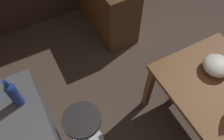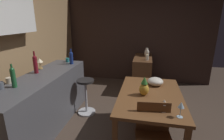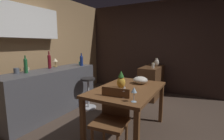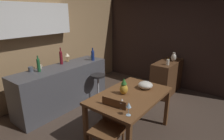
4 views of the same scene
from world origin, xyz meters
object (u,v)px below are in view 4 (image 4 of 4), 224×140
(wine_bottle_green, at_px, (38,64))
(cup_cream, at_px, (39,67))
(cup_slate, at_px, (31,69))
(counter_lamp, at_px, (67,55))
(fruit_bowl, at_px, (145,85))
(chair_near_window, at_px, (110,126))
(pillar_candle_tall, at_px, (168,62))
(dining_table, at_px, (130,99))
(wine_glass_left, at_px, (122,101))
(pineapple_centerpiece, at_px, (124,87))
(wine_glass_right, at_px, (129,106))
(wine_bottle_cobalt, at_px, (93,55))
(sideboard_cabinet, at_px, (167,77))
(bar_stool, at_px, (98,88))
(wine_bottle_ruby, at_px, (61,57))
(cup_teal, at_px, (92,57))
(vase_ceramic_ivory, at_px, (174,57))

(wine_bottle_green, xyz_separation_m, cup_cream, (0.11, 0.17, -0.10))
(cup_slate, bearing_deg, counter_lamp, 2.00)
(fruit_bowl, relative_size, cup_cream, 2.02)
(chair_near_window, relative_size, pillar_candle_tall, 5.49)
(dining_table, distance_m, cup_cream, 1.98)
(wine_glass_left, xyz_separation_m, fruit_bowl, (0.80, 0.07, -0.05))
(pineapple_centerpiece, bearing_deg, cup_cream, 100.45)
(pineapple_centerpiece, bearing_deg, wine_bottle_green, 105.10)
(dining_table, xyz_separation_m, pineapple_centerpiece, (-0.05, 0.09, 0.20))
(wine_glass_right, xyz_separation_m, cup_slate, (-0.05, 2.19, 0.07))
(pillar_candle_tall, bearing_deg, fruit_bowl, -173.96)
(counter_lamp, relative_size, pillar_candle_tall, 1.25)
(wine_bottle_cobalt, bearing_deg, dining_table, -116.39)
(pineapple_centerpiece, xyz_separation_m, pillar_candle_tall, (1.77, -0.02, 0.03))
(sideboard_cabinet, height_order, bar_stool, sideboard_cabinet)
(dining_table, height_order, wine_glass_right, wine_glass_right)
(wine_bottle_green, height_order, counter_lamp, wine_bottle_green)
(pineapple_centerpiece, bearing_deg, dining_table, -60.68)
(bar_stool, xyz_separation_m, cup_slate, (-1.11, 0.72, 0.58))
(wine_bottle_green, bearing_deg, sideboard_cabinet, -31.92)
(sideboard_cabinet, bearing_deg, wine_bottle_cobalt, 133.37)
(wine_bottle_ruby, distance_m, cup_slate, 0.69)
(wine_bottle_cobalt, bearing_deg, cup_cream, 160.85)
(cup_teal, bearing_deg, fruit_bowl, -106.93)
(fruit_bowl, xyz_separation_m, cup_teal, (0.53, 1.74, 0.14))
(pineapple_centerpiece, height_order, wine_bottle_green, wine_bottle_green)
(wine_bottle_cobalt, height_order, vase_ceramic_ivory, wine_bottle_cobalt)
(chair_near_window, height_order, counter_lamp, counter_lamp)
(sideboard_cabinet, relative_size, wine_glass_right, 6.14)
(fruit_bowl, height_order, pillar_candle_tall, pillar_candle_tall)
(wine_bottle_ruby, distance_m, vase_ceramic_ivory, 2.69)
(dining_table, relative_size, wine_glass_left, 9.14)
(wine_bottle_ruby, bearing_deg, cup_cream, 170.62)
(wine_bottle_ruby, xyz_separation_m, cup_cream, (-0.48, 0.08, -0.12))
(wine_glass_left, bearing_deg, cup_slate, 94.05)
(sideboard_cabinet, relative_size, counter_lamp, 5.63)
(wine_bottle_cobalt, bearing_deg, chair_near_window, -130.65)
(vase_ceramic_ivory, bearing_deg, chair_near_window, -177.30)
(wine_glass_left, distance_m, cup_slate, 2.03)
(chair_near_window, distance_m, wine_bottle_ruby, 2.08)
(chair_near_window, xyz_separation_m, wine_bottle_cobalt, (1.34, 1.56, 0.54))
(pillar_candle_tall, bearing_deg, counter_lamp, 127.14)
(bar_stool, relative_size, pillar_candle_tall, 4.33)
(pillar_candle_tall, bearing_deg, wine_bottle_green, 142.88)
(wine_glass_left, relative_size, cup_slate, 1.17)
(wine_glass_right, height_order, vase_ceramic_ivory, vase_ceramic_ivory)
(fruit_bowl, bearing_deg, wine_bottle_cobalt, 76.10)
(pineapple_centerpiece, distance_m, counter_lamp, 1.87)
(fruit_bowl, bearing_deg, vase_ceramic_ivory, 5.16)
(sideboard_cabinet, height_order, fruit_bowl, fruit_bowl)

